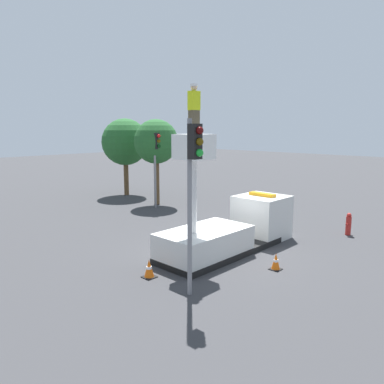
{
  "coord_description": "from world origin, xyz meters",
  "views": [
    {
      "loc": [
        -11.5,
        -9.32,
        5.05
      ],
      "look_at": [
        -2.68,
        -0.89,
        2.97
      ],
      "focal_mm": 35.0,
      "sensor_mm": 36.0,
      "label": 1
    }
  ],
  "objects_px": {
    "worker": "(194,109)",
    "traffic_light_pole": "(193,173)",
    "bucket_truck": "(231,228)",
    "tree_right_bg": "(156,142)",
    "traffic_cone_curbside": "(276,262)",
    "traffic_light_across": "(156,154)",
    "tree_left_bg": "(125,142)",
    "fire_hydrant": "(348,224)",
    "traffic_cone_rear": "(149,269)"
  },
  "relations": [
    {
      "from": "tree_left_bg",
      "to": "tree_right_bg",
      "type": "height_order",
      "value": "tree_left_bg"
    },
    {
      "from": "tree_left_bg",
      "to": "traffic_cone_rear",
      "type": "bearing_deg",
      "value": -123.88
    },
    {
      "from": "worker",
      "to": "traffic_light_pole",
      "type": "relative_size",
      "value": 0.33
    },
    {
      "from": "bucket_truck",
      "to": "traffic_light_pole",
      "type": "xyz_separation_m",
      "value": [
        -4.33,
        -1.92,
        2.87
      ]
    },
    {
      "from": "worker",
      "to": "traffic_light_pole",
      "type": "height_order",
      "value": "worker"
    },
    {
      "from": "tree_right_bg",
      "to": "traffic_cone_curbside",
      "type": "bearing_deg",
      "value": -111.82
    },
    {
      "from": "worker",
      "to": "traffic_cone_curbside",
      "type": "relative_size",
      "value": 2.84
    },
    {
      "from": "worker",
      "to": "tree_right_bg",
      "type": "xyz_separation_m",
      "value": [
        6.39,
        9.47,
        -1.57
      ]
    },
    {
      "from": "worker",
      "to": "fire_hydrant",
      "type": "relative_size",
      "value": 1.62
    },
    {
      "from": "bucket_truck",
      "to": "traffic_light_across",
      "type": "bearing_deg",
      "value": 68.71
    },
    {
      "from": "fire_hydrant",
      "to": "traffic_cone_rear",
      "type": "relative_size",
      "value": 1.68
    },
    {
      "from": "bucket_truck",
      "to": "traffic_cone_rear",
      "type": "bearing_deg",
      "value": 178.14
    },
    {
      "from": "traffic_light_pole",
      "to": "traffic_cone_curbside",
      "type": "xyz_separation_m",
      "value": [
        3.62,
        -0.69,
        -3.48
      ]
    },
    {
      "from": "worker",
      "to": "tree_left_bg",
      "type": "distance_m",
      "value": 15.74
    },
    {
      "from": "traffic_light_pole",
      "to": "traffic_cone_curbside",
      "type": "height_order",
      "value": "traffic_light_pole"
    },
    {
      "from": "bucket_truck",
      "to": "traffic_cone_curbside",
      "type": "distance_m",
      "value": 2.77
    },
    {
      "from": "worker",
      "to": "traffic_light_across",
      "type": "height_order",
      "value": "worker"
    },
    {
      "from": "traffic_cone_rear",
      "to": "traffic_light_pole",
      "type": "bearing_deg",
      "value": -89.69
    },
    {
      "from": "traffic_cone_curbside",
      "to": "tree_left_bg",
      "type": "distance_m",
      "value": 17.84
    },
    {
      "from": "bucket_truck",
      "to": "traffic_cone_rear",
      "type": "height_order",
      "value": "bucket_truck"
    },
    {
      "from": "worker",
      "to": "traffic_cone_rear",
      "type": "bearing_deg",
      "value": 176.12
    },
    {
      "from": "worker",
      "to": "tree_right_bg",
      "type": "height_order",
      "value": "worker"
    },
    {
      "from": "bucket_truck",
      "to": "traffic_cone_curbside",
      "type": "xyz_separation_m",
      "value": [
        -0.71,
        -2.61,
        -0.61
      ]
    },
    {
      "from": "bucket_truck",
      "to": "worker",
      "type": "xyz_separation_m",
      "value": [
        -2.26,
        0.0,
        4.82
      ]
    },
    {
      "from": "bucket_truck",
      "to": "tree_left_bg",
      "type": "height_order",
      "value": "tree_left_bg"
    },
    {
      "from": "traffic_light_pole",
      "to": "traffic_light_across",
      "type": "xyz_separation_m",
      "value": [
        7.66,
        10.46,
        -0.28
      ]
    },
    {
      "from": "worker",
      "to": "traffic_cone_curbside",
      "type": "xyz_separation_m",
      "value": [
        1.55,
        -2.61,
        -5.43
      ]
    },
    {
      "from": "worker",
      "to": "traffic_light_pole",
      "type": "distance_m",
      "value": 3.43
    },
    {
      "from": "traffic_light_pole",
      "to": "traffic_cone_rear",
      "type": "relative_size",
      "value": 8.34
    },
    {
      "from": "traffic_light_pole",
      "to": "tree_left_bg",
      "type": "xyz_separation_m",
      "value": [
        9.24,
        15.83,
        0.24
      ]
    },
    {
      "from": "traffic_light_pole",
      "to": "fire_hydrant",
      "type": "distance_m",
      "value": 10.48
    },
    {
      "from": "bucket_truck",
      "to": "traffic_cone_curbside",
      "type": "bearing_deg",
      "value": -105.27
    },
    {
      "from": "traffic_cone_curbside",
      "to": "traffic_cone_rear",
      "type": "bearing_deg",
      "value": 142.85
    },
    {
      "from": "traffic_cone_rear",
      "to": "tree_left_bg",
      "type": "distance_m",
      "value": 17.0
    },
    {
      "from": "fire_hydrant",
      "to": "traffic_cone_curbside",
      "type": "bearing_deg",
      "value": 178.79
    },
    {
      "from": "worker",
      "to": "tree_left_bg",
      "type": "relative_size",
      "value": 0.3
    },
    {
      "from": "worker",
      "to": "fire_hydrant",
      "type": "bearing_deg",
      "value": -19.23
    },
    {
      "from": "tree_left_bg",
      "to": "worker",
      "type": "bearing_deg",
      "value": -117.26
    },
    {
      "from": "traffic_light_across",
      "to": "traffic_cone_rear",
      "type": "xyz_separation_m",
      "value": [
        -7.67,
        -8.4,
        -3.19
      ]
    },
    {
      "from": "bucket_truck",
      "to": "tree_right_bg",
      "type": "xyz_separation_m",
      "value": [
        4.13,
        9.47,
        3.25
      ]
    },
    {
      "from": "traffic_light_pole",
      "to": "tree_left_bg",
      "type": "relative_size",
      "value": 0.92
    },
    {
      "from": "traffic_light_pole",
      "to": "traffic_cone_rear",
      "type": "height_order",
      "value": "traffic_light_pole"
    },
    {
      "from": "bucket_truck",
      "to": "tree_right_bg",
      "type": "relative_size",
      "value": 1.22
    },
    {
      "from": "traffic_cone_curbside",
      "to": "tree_right_bg",
      "type": "relative_size",
      "value": 0.11
    },
    {
      "from": "bucket_truck",
      "to": "tree_left_bg",
      "type": "xyz_separation_m",
      "value": [
        4.9,
        13.91,
        3.11
      ]
    },
    {
      "from": "bucket_truck",
      "to": "worker",
      "type": "relative_size",
      "value": 3.95
    },
    {
      "from": "fire_hydrant",
      "to": "tree_left_bg",
      "type": "distance_m",
      "value": 17.03
    },
    {
      "from": "worker",
      "to": "traffic_cone_rear",
      "type": "height_order",
      "value": "worker"
    },
    {
      "from": "bucket_truck",
      "to": "tree_right_bg",
      "type": "bearing_deg",
      "value": 66.46
    },
    {
      "from": "traffic_light_across",
      "to": "fire_hydrant",
      "type": "relative_size",
      "value": 4.57
    }
  ]
}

